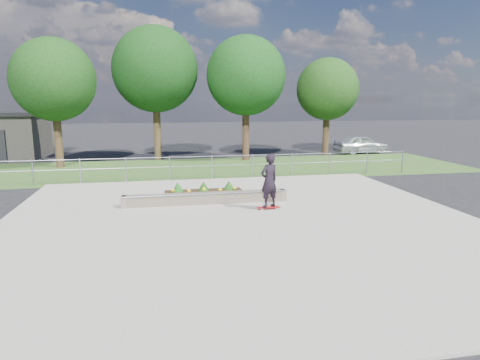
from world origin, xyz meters
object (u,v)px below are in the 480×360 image
planter_bed (204,193)px  parked_car (361,144)px  grind_ledge (206,198)px  skateboarder (269,181)px

planter_bed → parked_car: bearing=44.1°
grind_ledge → planter_bed: bearing=88.1°
parked_car → planter_bed: bearing=128.4°
planter_bed → skateboarder: 3.07m
grind_ledge → planter_bed: planter_bed is taller
planter_bed → skateboarder: (2.00, -2.17, 0.82)m
grind_ledge → planter_bed: (0.03, 0.94, -0.02)m
grind_ledge → parked_car: bearing=46.1°
planter_bed → parked_car: (12.58, 12.17, 0.42)m
planter_bed → skateboarder: bearing=-47.3°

